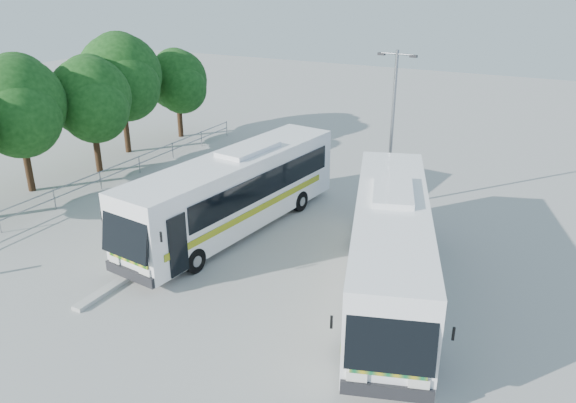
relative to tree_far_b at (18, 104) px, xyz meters
The scene contains 10 objects.
ground 13.85m from the tree_far_b, ahead, with size 100.00×100.00×0.00m, color #969691.
kerb_divider 11.65m from the tree_far_b, ahead, with size 0.40×16.00×0.15m, color #B2B2AD.
railing 5.62m from the tree_far_b, 42.90° to the left, with size 0.06×22.00×1.00m.
tree_far_b is the anchor object (origin of this frame).
tree_far_c 4.01m from the tree_far_b, 77.09° to the left, with size 4.97×4.69×6.49m.
tree_far_d 7.61m from the tree_far_b, 92.23° to the left, with size 5.62×5.30×7.33m.
tree_far_e 12.13m from the tree_far_b, 88.17° to the left, with size 4.54×4.28×5.92m.
coach_main 12.34m from the tree_far_b, ahead, with size 3.92×12.37×3.38m.
coach_adjacent 19.79m from the tree_far_b, ahead, with size 5.98×12.21×3.35m.
lamppost 18.27m from the tree_far_b, 20.79° to the left, with size 1.82×0.30×7.45m.
Camera 1 is at (11.44, -16.96, 10.54)m, focal length 35.00 mm.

